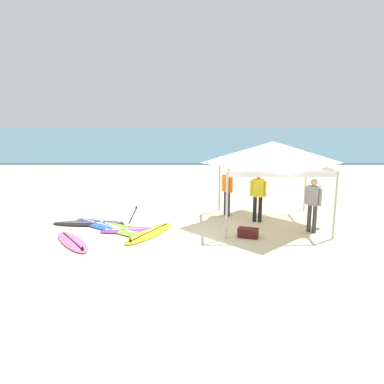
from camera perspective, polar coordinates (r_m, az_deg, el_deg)
ground_plane at (r=12.63m, az=0.40°, el=-5.79°), size 80.00×80.00×0.00m
sea at (r=44.05m, az=0.01°, el=7.51°), size 80.00×36.00×0.10m
canopy_tent at (r=13.36m, az=11.17°, el=5.51°), size 3.30×3.30×2.75m
surfboard_black at (r=13.90m, az=-14.46°, el=-4.30°), size 2.42×0.68×0.19m
surfboard_yellow at (r=12.56m, az=-6.17°, el=-5.79°), size 1.70×2.38×0.19m
surfboard_pink at (r=12.23m, az=-16.67°, el=-6.79°), size 1.67×2.09×0.19m
surfboard_white at (r=14.46m, az=-8.48°, el=-3.38°), size 0.65×2.34×0.19m
surfboard_purple at (r=12.92m, az=-8.38°, el=-5.33°), size 2.18×0.91×0.19m
surfboard_blue at (r=13.59m, az=-12.69°, el=-4.60°), size 2.42×2.05×0.19m
surfboard_lime at (r=13.14m, az=-10.52°, el=-5.10°), size 2.21×2.19×0.19m
person_orange at (r=14.31m, az=4.86°, el=0.48°), size 0.36×0.49×1.71m
person_grey at (r=12.96m, az=16.60°, el=-1.30°), size 0.43×0.41×1.71m
person_yellow at (r=13.69m, az=9.18°, el=-0.19°), size 0.55×0.27×1.71m
gear_bag_near_tent at (r=12.30m, az=7.79°, el=-5.74°), size 0.67×0.49×0.28m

